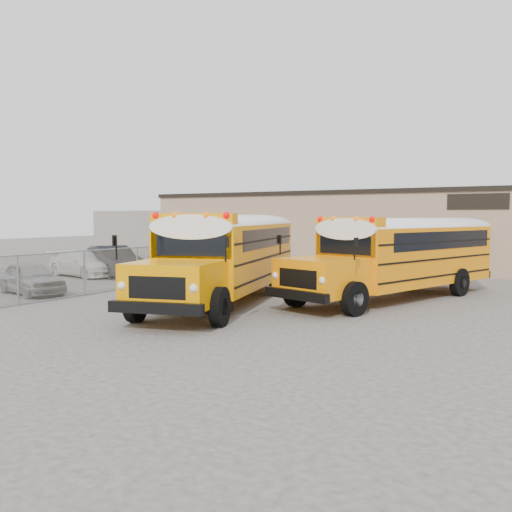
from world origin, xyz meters
The scene contains 10 objects.
ground centered at (0.00, 0.00, 0.00)m, with size 120.00×120.00×0.00m, color #494643.
warehouse centered at (0.00, 19.99, 2.37)m, with size 30.20×10.20×4.67m.
chainlink_fence centered at (-6.00, 3.00, 0.90)m, with size 0.07×18.07×1.81m.
distant_building_left centered at (-22.00, 22.00, 1.80)m, with size 8.00×6.00×3.60m, color gray.
school_bus_left centered at (-2.20, 8.21, 1.90)m, with size 5.71×11.53×3.28m.
school_bus_right centered at (6.68, 12.14, 1.83)m, with size 5.47×11.08×3.16m.
tarp_bundle centered at (0.71, -0.52, 0.79)m, with size 1.28×1.22×1.54m.
car_silver centered at (-8.23, -0.80, 0.66)m, with size 1.56×3.88×1.32m, color #ADADB1.
car_white centered at (-11.75, 5.08, 0.66)m, with size 1.85×4.54×1.32m, color white.
car_dark centered at (-10.54, 6.00, 0.80)m, with size 1.69×4.83×1.59m, color black.
Camera 1 is at (11.48, -15.61, 3.15)m, focal length 40.00 mm.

